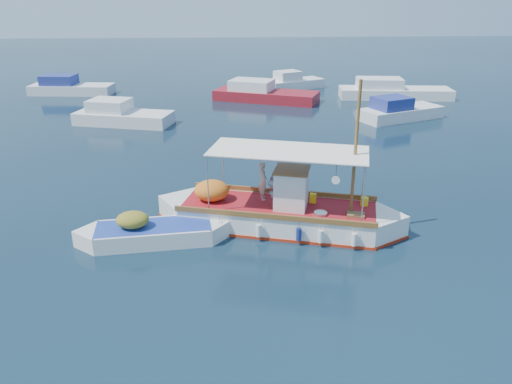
{
  "coord_description": "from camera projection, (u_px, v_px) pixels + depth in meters",
  "views": [
    {
      "loc": [
        -2.03,
        -16.3,
        8.33
      ],
      "look_at": [
        -1.06,
        0.0,
        1.67
      ],
      "focal_mm": 35.0,
      "sensor_mm": 36.0,
      "label": 1
    }
  ],
  "objects": [
    {
      "name": "ground",
      "position": [
        285.0,
        233.0,
        18.33
      ],
      "size": [
        160.0,
        160.0,
        0.0
      ],
      "primitive_type": "plane",
      "color": "black",
      "rests_on": "ground"
    },
    {
      "name": "bg_boat_far_w",
      "position": [
        69.0,
        88.0,
        42.41
      ],
      "size": [
        7.04,
        3.0,
        1.8
      ],
      "rotation": [
        0.0,
        0.0,
        -0.1
      ],
      "color": "silver",
      "rests_on": "ground"
    },
    {
      "name": "bg_boat_n",
      "position": [
        263.0,
        94.0,
        39.89
      ],
      "size": [
        8.63,
        5.68,
        1.8
      ],
      "rotation": [
        0.0,
        0.0,
        -0.39
      ],
      "color": "maroon",
      "rests_on": "ground"
    },
    {
      "name": "bg_boat_far_n",
      "position": [
        293.0,
        83.0,
        44.69
      ],
      "size": [
        5.55,
        4.01,
        1.8
      ],
      "rotation": [
        0.0,
        0.0,
        0.44
      ],
      "color": "silver",
      "rests_on": "ground"
    },
    {
      "name": "fishing_caique",
      "position": [
        277.0,
        214.0,
        18.69
      ],
      "size": [
        9.16,
        4.28,
        5.79
      ],
      "rotation": [
        0.0,
        0.0,
        -0.26
      ],
      "color": "white",
      "rests_on": "ground"
    },
    {
      "name": "bg_boat_nw",
      "position": [
        121.0,
        117.0,
        33.01
      ],
      "size": [
        6.71,
        3.94,
        1.8
      ],
      "rotation": [
        0.0,
        0.0,
        -0.26
      ],
      "color": "silver",
      "rests_on": "ground"
    },
    {
      "name": "bg_boat_ne",
      "position": [
        399.0,
        112.0,
        34.14
      ],
      "size": [
        6.27,
        4.34,
        1.8
      ],
      "rotation": [
        0.0,
        0.0,
        0.41
      ],
      "color": "silver",
      "rests_on": "ground"
    },
    {
      "name": "dinghy",
      "position": [
        153.0,
        234.0,
        17.65
      ],
      "size": [
        5.52,
        1.98,
        1.35
      ],
      "rotation": [
        0.0,
        0.0,
        0.11
      ],
      "color": "white",
      "rests_on": "ground"
    },
    {
      "name": "bg_boat_e",
      "position": [
        392.0,
        92.0,
        40.9
      ],
      "size": [
        9.2,
        3.55,
        1.8
      ],
      "rotation": [
        0.0,
        0.0,
        -0.11
      ],
      "color": "silver",
      "rests_on": "ground"
    }
  ]
}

